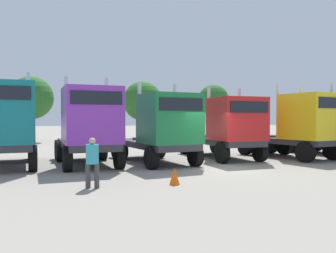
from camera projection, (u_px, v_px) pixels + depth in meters
ground at (214, 169)px, 15.66m from camera, size 200.00×200.00×0.00m
semi_truck_teal at (5, 125)px, 15.49m from camera, size 3.21×6.44×4.35m
semi_truck_purple at (89, 126)px, 16.25m from camera, size 3.16×6.35×4.19m
semi_truck_green at (163, 128)px, 17.08m from camera, size 3.62×6.69×3.96m
semi_truck_red at (229, 128)px, 19.08m from camera, size 2.99×6.40×3.90m
semi_truck_yellow at (302, 125)px, 19.40m from camera, size 3.87×6.09×4.14m
visitor_with_camera at (92, 159)px, 11.28m from camera, size 0.48×0.48×1.61m
traffic_cone_near at (175, 176)px, 11.88m from camera, size 0.36×0.36×0.57m
oak_far_left at (32, 98)px, 33.50m from camera, size 4.04×4.04×6.22m
oak_far_centre at (142, 101)px, 36.48m from camera, size 4.01×4.01×6.04m
oak_far_right at (213, 100)px, 40.90m from camera, size 3.53×3.53×6.15m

